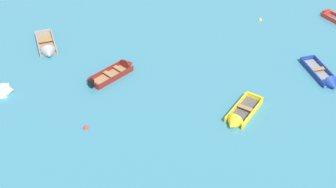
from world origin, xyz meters
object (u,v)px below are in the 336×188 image
Objects in this scene: rowboat_yellow_far_back at (238,118)px; mooring_buoy_far_field at (86,128)px; rowboat_deep_blue_far_left at (327,80)px; rowboat_red_near_right at (330,16)px; rowboat_grey_near_left at (48,49)px; rowboat_maroon_far_right at (120,69)px; mooring_buoy_between_boats_right at (260,20)px; rowboat_white_outer_right at (0,91)px.

rowboat_yellow_far_back is 10.02m from mooring_buoy_far_field.
rowboat_red_near_right is (4.25, 9.42, -0.01)m from rowboat_deep_blue_far_left.
rowboat_deep_blue_far_left is at bearing -17.81° from rowboat_grey_near_left.
rowboat_deep_blue_far_left is 1.13× the size of rowboat_maroon_far_right.
mooring_buoy_far_field is at bearing -170.43° from rowboat_deep_blue_far_left.
rowboat_red_near_right reaches higher than mooring_buoy_between_boats_right.
rowboat_deep_blue_far_left is (7.59, 3.44, -0.02)m from rowboat_yellow_far_back.
rowboat_grey_near_left reaches higher than rowboat_deep_blue_far_left.
rowboat_grey_near_left is (-5.73, 3.54, 0.00)m from rowboat_maroon_far_right.
mooring_buoy_far_field is 1.08× the size of mooring_buoy_between_boats_right.
rowboat_deep_blue_far_left reaches higher than mooring_buoy_between_boats_right.
rowboat_yellow_far_back is 1.04× the size of rowboat_white_outer_right.
rowboat_deep_blue_far_left is at bearing 9.57° from mooring_buoy_far_field.
mooring_buoy_between_boats_right is (5.39, 13.15, -0.20)m from rowboat_yellow_far_back.
rowboat_white_outer_right is 29.09m from rowboat_red_near_right.
rowboat_deep_blue_far_left is at bearing 24.37° from rowboat_yellow_far_back.
mooring_buoy_between_boats_right is at bearing 9.15° from rowboat_grey_near_left.
mooring_buoy_far_field is 19.95m from mooring_buoy_between_boats_right.
rowboat_grey_near_left reaches higher than mooring_buoy_far_field.
rowboat_white_outer_right is 8.78m from rowboat_maroon_far_right.
mooring_buoy_between_boats_right is (15.41, 12.68, 0.00)m from mooring_buoy_far_field.
rowboat_white_outer_right is at bearing -169.33° from rowboat_maroon_far_right.
rowboat_yellow_far_back reaches higher than rowboat_maroon_far_right.
rowboat_white_outer_right reaches higher than rowboat_red_near_right.
mooring_buoy_far_field is at bearing -111.94° from rowboat_maroon_far_right.
rowboat_maroon_far_right is 14.51m from mooring_buoy_between_boats_right.
rowboat_deep_blue_far_left is 1.31× the size of rowboat_red_near_right.
rowboat_grey_near_left is at bearing 148.26° from rowboat_maroon_far_right.
rowboat_yellow_far_back is 1.13× the size of rowboat_red_near_right.
rowboat_white_outer_right is at bearing 162.92° from rowboat_yellow_far_back.
mooring_buoy_far_field is (6.16, -4.50, -0.16)m from rowboat_white_outer_right.
rowboat_red_near_right is (11.83, 12.86, -0.03)m from rowboat_yellow_far_back.
mooring_buoy_far_field is at bearing -140.55° from mooring_buoy_between_boats_right.
rowboat_white_outer_right is 23.81m from rowboat_deep_blue_far_left.
rowboat_yellow_far_back is 14.21m from mooring_buoy_between_boats_right.
rowboat_maroon_far_right is (-15.13, 3.16, 0.02)m from rowboat_deep_blue_far_left.
rowboat_maroon_far_right reaches higher than rowboat_white_outer_right.
mooring_buoy_between_boats_right is (-6.44, 0.29, -0.17)m from rowboat_red_near_right.
rowboat_yellow_far_back is 17.47m from rowboat_red_near_right.
rowboat_white_outer_right is 23.06m from mooring_buoy_between_boats_right.
rowboat_maroon_far_right is at bearing 10.67° from rowboat_white_outer_right.
rowboat_grey_near_left reaches higher than rowboat_white_outer_right.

